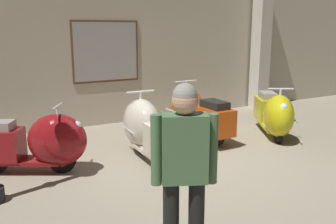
% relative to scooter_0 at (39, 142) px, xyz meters
% --- Properties ---
extents(ground_plane, '(60.00, 60.00, 0.00)m').
position_rel_scooter_0_xyz_m(ground_plane, '(2.24, -1.07, -0.46)').
color(ground_plane, gray).
extents(showroom_back_wall, '(18.00, 0.63, 3.45)m').
position_rel_scooter_0_xyz_m(showroom_back_wall, '(2.36, 2.31, 1.27)').
color(showroom_back_wall, '#BCB29E').
rests_on(showroom_back_wall, ground).
extents(scooter_0, '(1.66, 1.21, 1.00)m').
position_rel_scooter_0_xyz_m(scooter_0, '(0.00, 0.00, 0.00)').
color(scooter_0, black).
rests_on(scooter_0, ground).
extents(scooter_1, '(0.60, 1.77, 1.07)m').
position_rel_scooter_0_xyz_m(scooter_1, '(1.63, -0.23, 0.03)').
color(scooter_1, black).
rests_on(scooter_1, ground).
extents(scooter_2, '(0.57, 1.74, 1.06)m').
position_rel_scooter_0_xyz_m(scooter_2, '(2.96, 0.49, 0.03)').
color(scooter_2, black).
rests_on(scooter_2, ground).
extents(scooter_3, '(1.24, 1.67, 1.01)m').
position_rel_scooter_0_xyz_m(scooter_3, '(4.27, -0.30, 0.01)').
color(scooter_3, black).
rests_on(scooter_3, ground).
extents(visitor_0, '(0.52, 0.37, 1.64)m').
position_rel_scooter_0_xyz_m(visitor_0, '(0.68, -2.90, 0.49)').
color(visitor_0, black).
rests_on(visitor_0, ground).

